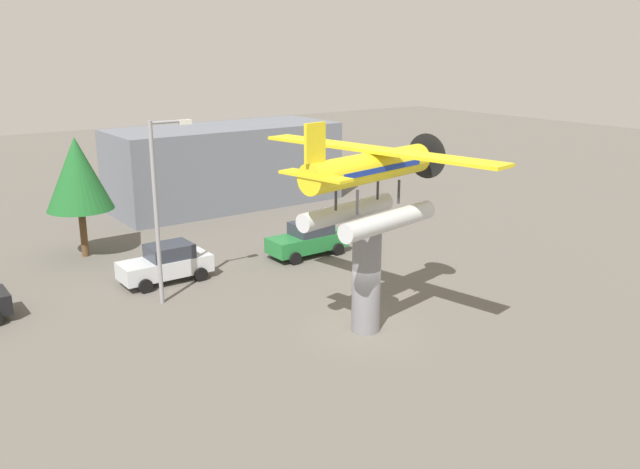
{
  "coord_description": "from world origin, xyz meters",
  "views": [
    {
      "loc": [
        -15.33,
        -18.24,
        10.63
      ],
      "look_at": [
        0.0,
        3.0,
        3.15
      ],
      "focal_mm": 37.37,
      "sensor_mm": 36.0,
      "label": 1
    }
  ],
  "objects_px": {
    "display_pedestal": "(366,279)",
    "tree_east": "(78,174)",
    "floatplane_monument": "(371,180)",
    "car_mid_silver": "(166,263)",
    "car_far_green": "(308,239)",
    "streetlight_primary": "(160,200)",
    "storefront_building": "(225,166)"
  },
  "relations": [
    {
      "from": "car_far_green",
      "to": "streetlight_primary",
      "type": "bearing_deg",
      "value": 11.93
    },
    {
      "from": "display_pedestal",
      "to": "floatplane_monument",
      "type": "relative_size",
      "value": 0.4
    },
    {
      "from": "streetlight_primary",
      "to": "display_pedestal",
      "type": "bearing_deg",
      "value": -55.28
    },
    {
      "from": "floatplane_monument",
      "to": "car_mid_silver",
      "type": "height_order",
      "value": "floatplane_monument"
    },
    {
      "from": "floatplane_monument",
      "to": "car_mid_silver",
      "type": "distance_m",
      "value": 11.64
    },
    {
      "from": "floatplane_monument",
      "to": "storefront_building",
      "type": "height_order",
      "value": "floatplane_monument"
    },
    {
      "from": "display_pedestal",
      "to": "storefront_building",
      "type": "relative_size",
      "value": 0.27
    },
    {
      "from": "floatplane_monument",
      "to": "tree_east",
      "type": "bearing_deg",
      "value": 99.89
    },
    {
      "from": "display_pedestal",
      "to": "car_far_green",
      "type": "bearing_deg",
      "value": 68.2
    },
    {
      "from": "car_mid_silver",
      "to": "streetlight_primary",
      "type": "xyz_separation_m",
      "value": [
        -1.09,
        -2.43,
        3.62
      ]
    },
    {
      "from": "floatplane_monument",
      "to": "tree_east",
      "type": "distance_m",
      "value": 16.97
    },
    {
      "from": "display_pedestal",
      "to": "storefront_building",
      "type": "bearing_deg",
      "value": 75.41
    },
    {
      "from": "car_mid_silver",
      "to": "tree_east",
      "type": "relative_size",
      "value": 0.67
    },
    {
      "from": "floatplane_monument",
      "to": "car_mid_silver",
      "type": "bearing_deg",
      "value": 101.97
    },
    {
      "from": "floatplane_monument",
      "to": "storefront_building",
      "type": "relative_size",
      "value": 0.68
    },
    {
      "from": "car_mid_silver",
      "to": "streetlight_primary",
      "type": "height_order",
      "value": "streetlight_primary"
    },
    {
      "from": "car_mid_silver",
      "to": "streetlight_primary",
      "type": "distance_m",
      "value": 4.5
    },
    {
      "from": "floatplane_monument",
      "to": "car_far_green",
      "type": "relative_size",
      "value": 2.48
    },
    {
      "from": "car_far_green",
      "to": "storefront_building",
      "type": "distance_m",
      "value": 13.17
    },
    {
      "from": "display_pedestal",
      "to": "streetlight_primary",
      "type": "bearing_deg",
      "value": 124.72
    },
    {
      "from": "floatplane_monument",
      "to": "storefront_building",
      "type": "xyz_separation_m",
      "value": [
        5.6,
        21.98,
        -3.18
      ]
    },
    {
      "from": "storefront_building",
      "to": "floatplane_monument",
      "type": "bearing_deg",
      "value": -104.3
    },
    {
      "from": "tree_east",
      "to": "streetlight_primary",
      "type": "bearing_deg",
      "value": -84.52
    },
    {
      "from": "car_mid_silver",
      "to": "tree_east",
      "type": "distance_m",
      "value": 7.28
    },
    {
      "from": "floatplane_monument",
      "to": "storefront_building",
      "type": "distance_m",
      "value": 22.9
    },
    {
      "from": "display_pedestal",
      "to": "tree_east",
      "type": "xyz_separation_m",
      "value": [
        -5.87,
        15.83,
        2.24
      ]
    },
    {
      "from": "display_pedestal",
      "to": "floatplane_monument",
      "type": "xyz_separation_m",
      "value": [
        0.13,
        0.02,
        3.77
      ]
    },
    {
      "from": "car_mid_silver",
      "to": "car_far_green",
      "type": "xyz_separation_m",
      "value": [
        7.61,
        -0.6,
        0.0
      ]
    },
    {
      "from": "car_mid_silver",
      "to": "streetlight_primary",
      "type": "bearing_deg",
      "value": 65.9
    },
    {
      "from": "storefront_building",
      "to": "tree_east",
      "type": "bearing_deg",
      "value": -151.97
    },
    {
      "from": "floatplane_monument",
      "to": "display_pedestal",
      "type": "bearing_deg",
      "value": -180.0
    },
    {
      "from": "car_far_green",
      "to": "streetlight_primary",
      "type": "distance_m",
      "value": 9.6
    }
  ]
}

